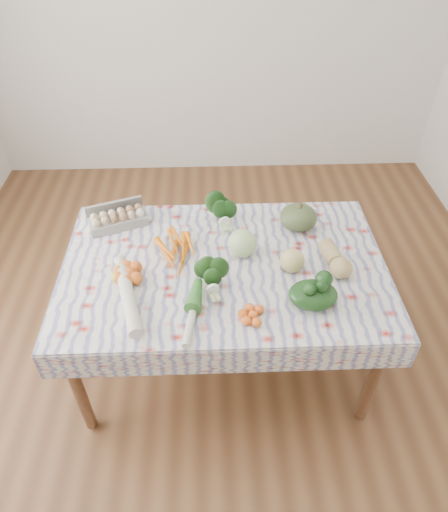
{
  "coord_description": "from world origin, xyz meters",
  "views": [
    {
      "loc": [
        -0.06,
        -1.71,
        2.35
      ],
      "look_at": [
        0.0,
        0.0,
        0.82
      ],
      "focal_mm": 32.0,
      "sensor_mm": 36.0,
      "label": 1
    }
  ],
  "objects_px": {
    "egg_carton": "(118,220)",
    "cabbage": "(242,243)",
    "kabocha_squash": "(299,217)",
    "dining_table": "(224,276)",
    "grapefruit": "(292,261)",
    "butternut_squash": "(336,258)"
  },
  "relations": [
    {
      "from": "kabocha_squash",
      "to": "butternut_squash",
      "type": "height_order",
      "value": "kabocha_squash"
    },
    {
      "from": "egg_carton",
      "to": "kabocha_squash",
      "type": "xyz_separation_m",
      "value": [
        1.0,
        -0.04,
        0.02
      ]
    },
    {
      "from": "egg_carton",
      "to": "kabocha_squash",
      "type": "bearing_deg",
      "value": -22.33
    },
    {
      "from": "egg_carton",
      "to": "butternut_squash",
      "type": "distance_m",
      "value": 1.2
    },
    {
      "from": "cabbage",
      "to": "kabocha_squash",
      "type": "bearing_deg",
      "value": 34.05
    },
    {
      "from": "butternut_squash",
      "to": "grapefruit",
      "type": "xyz_separation_m",
      "value": [
        -0.22,
        -0.02,
        0.01
      ]
    },
    {
      "from": "dining_table",
      "to": "grapefruit",
      "type": "bearing_deg",
      "value": -8.61
    },
    {
      "from": "kabocha_squash",
      "to": "butternut_squash",
      "type": "distance_m",
      "value": 0.36
    },
    {
      "from": "egg_carton",
      "to": "grapefruit",
      "type": "relative_size",
      "value": 2.61
    },
    {
      "from": "butternut_squash",
      "to": "grapefruit",
      "type": "bearing_deg",
      "value": 173.03
    },
    {
      "from": "dining_table",
      "to": "egg_carton",
      "type": "bearing_deg",
      "value": 149.54
    },
    {
      "from": "egg_carton",
      "to": "kabocha_squash",
      "type": "distance_m",
      "value": 1.0
    },
    {
      "from": "dining_table",
      "to": "kabocha_squash",
      "type": "relative_size",
      "value": 7.78
    },
    {
      "from": "grapefruit",
      "to": "kabocha_squash",
      "type": "bearing_deg",
      "value": 75.96
    },
    {
      "from": "dining_table",
      "to": "grapefruit",
      "type": "xyz_separation_m",
      "value": [
        0.34,
        -0.05,
        0.15
      ]
    },
    {
      "from": "butternut_squash",
      "to": "cabbage",
      "type": "bearing_deg",
      "value": 155.36
    },
    {
      "from": "dining_table",
      "to": "butternut_squash",
      "type": "height_order",
      "value": "butternut_squash"
    },
    {
      "from": "egg_carton",
      "to": "cabbage",
      "type": "xyz_separation_m",
      "value": [
        0.68,
        -0.26,
        0.03
      ]
    },
    {
      "from": "dining_table",
      "to": "kabocha_squash",
      "type": "distance_m",
      "value": 0.54
    },
    {
      "from": "dining_table",
      "to": "butternut_squash",
      "type": "xyz_separation_m",
      "value": [
        0.56,
        -0.03,
        0.14
      ]
    },
    {
      "from": "egg_carton",
      "to": "cabbage",
      "type": "distance_m",
      "value": 0.73
    },
    {
      "from": "dining_table",
      "to": "kabocha_squash",
      "type": "height_order",
      "value": "kabocha_squash"
    }
  ]
}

